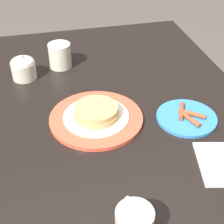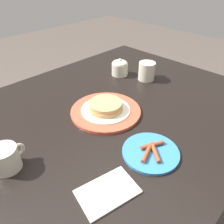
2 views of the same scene
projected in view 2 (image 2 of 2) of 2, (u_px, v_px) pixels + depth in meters
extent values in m
plane|color=#51473F|center=(107.00, 212.00, 1.32)|extent=(8.00, 8.00, 0.00)
cube|color=black|center=(105.00, 116.00, 0.91)|extent=(1.40, 1.04, 0.03)
cube|color=black|center=(123.00, 96.00, 1.76)|extent=(0.07, 0.07, 0.71)
cylinder|color=#DB5138|center=(106.00, 112.00, 0.90)|extent=(0.29, 0.29, 0.01)
cylinder|color=white|center=(106.00, 110.00, 0.89)|extent=(0.20, 0.20, 0.00)
cylinder|color=tan|center=(106.00, 108.00, 0.89)|extent=(0.14, 0.14, 0.02)
cylinder|color=tan|center=(106.00, 104.00, 0.88)|extent=(0.13, 0.13, 0.02)
cylinder|color=#337AC6|center=(151.00, 152.00, 0.71)|extent=(0.19, 0.19, 0.01)
cylinder|color=brown|center=(147.00, 153.00, 0.69)|extent=(0.08, 0.04, 0.01)
cylinder|color=brown|center=(152.00, 145.00, 0.72)|extent=(0.08, 0.05, 0.01)
cylinder|color=brown|center=(155.00, 152.00, 0.69)|extent=(0.06, 0.07, 0.01)
cylinder|color=beige|center=(147.00, 71.00, 1.12)|extent=(0.08, 0.08, 0.09)
torus|color=beige|center=(151.00, 69.00, 1.15)|extent=(0.07, 0.01, 0.07)
cylinder|color=#472819|center=(147.00, 64.00, 1.10)|extent=(0.07, 0.07, 0.00)
cylinder|color=beige|center=(6.00, 159.00, 0.64)|extent=(0.08, 0.08, 0.08)
torus|color=beige|center=(18.00, 150.00, 0.66)|extent=(0.04, 0.01, 0.04)
cylinder|color=beige|center=(120.00, 69.00, 1.18)|extent=(0.09, 0.09, 0.06)
ellipsoid|color=beige|center=(120.00, 63.00, 1.16)|extent=(0.08, 0.08, 0.03)
sphere|color=beige|center=(120.00, 60.00, 1.15)|extent=(0.02, 0.02, 0.02)
cube|color=silver|center=(108.00, 192.00, 0.59)|extent=(0.18, 0.14, 0.01)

